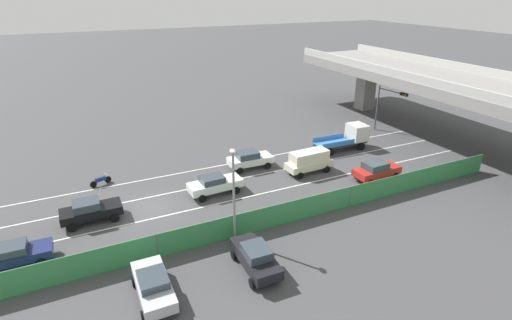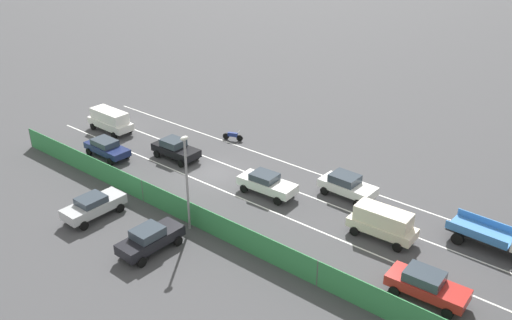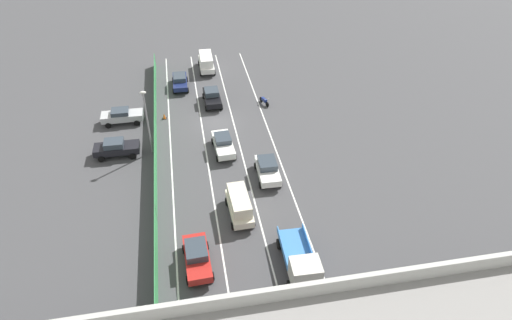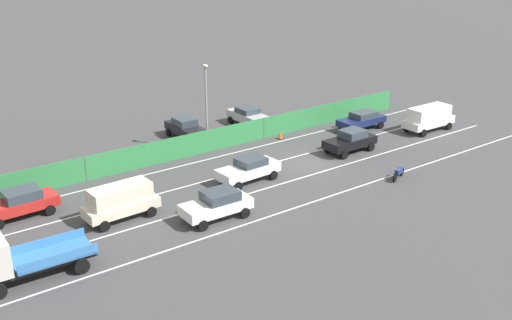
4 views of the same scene
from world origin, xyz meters
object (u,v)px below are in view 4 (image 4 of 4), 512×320
(motorcycle, at_px, (399,173))
(parked_wagon_silver, at_px, (248,116))
(car_sedan_white, at_px, (249,169))
(traffic_cone, at_px, (280,135))
(street_lamp, at_px, (206,99))
(car_van_cream, at_px, (121,200))
(car_sedan_navy, at_px, (362,119))
(car_van_white, at_px, (429,117))
(car_sedan_red, at_px, (20,202))
(flatbed_truck_blue, at_px, (9,260))
(parked_sedan_dark, at_px, (186,128))
(car_hatchback_white, at_px, (217,204))
(car_sedan_black, at_px, (351,140))

(motorcycle, xyz_separation_m, parked_wagon_silver, (16.08, 1.26, 0.45))
(car_sedan_white, xyz_separation_m, traffic_cone, (5.74, -7.38, -0.59))
(street_lamp, bearing_deg, car_sedan_white, 171.16)
(car_van_cream, bearing_deg, car_sedan_navy, -81.01)
(car_sedan_white, bearing_deg, car_van_white, -90.20)
(car_van_cream, xyz_separation_m, motorcycle, (-5.64, -18.09, -0.75))
(car_sedan_red, distance_m, motorcycle, 24.76)
(car_van_cream, relative_size, car_sedan_red, 1.00)
(car_sedan_white, bearing_deg, car_sedan_navy, -76.18)
(motorcycle, height_order, traffic_cone, motorcycle)
(car_van_white, distance_m, flatbed_truck_blue, 36.01)
(parked_sedan_dark, bearing_deg, car_van_cream, 135.08)
(flatbed_truck_blue, xyz_separation_m, parked_wagon_silver, (13.82, -24.16, -0.42))
(car_van_white, distance_m, street_lamp, 19.51)
(car_sedan_navy, distance_m, flatbed_truck_blue, 32.34)
(car_sedan_navy, relative_size, car_hatchback_white, 1.04)
(car_hatchback_white, relative_size, motorcycle, 2.31)
(car_van_white, xyz_separation_m, car_hatchback_white, (-3.46, 23.87, -0.26))
(car_van_cream, distance_m, flatbed_truck_blue, 8.07)
(car_sedan_black, distance_m, street_lamp, 11.62)
(street_lamp, distance_m, traffic_cone, 7.48)
(car_van_cream, height_order, flatbed_truck_blue, flatbed_truck_blue)
(car_van_cream, distance_m, traffic_cone, 17.91)
(flatbed_truck_blue, relative_size, parked_wagon_silver, 1.33)
(car_sedan_red, xyz_separation_m, parked_wagon_silver, (6.56, -21.59, -0.02))
(car_hatchback_white, bearing_deg, car_sedan_red, 52.54)
(car_van_cream, distance_m, parked_wagon_silver, 19.81)
(parked_wagon_silver, bearing_deg, car_van_white, -131.41)
(car_van_white, bearing_deg, traffic_cone, 63.49)
(car_sedan_navy, height_order, parked_sedan_dark, parked_sedan_dark)
(street_lamp, relative_size, traffic_cone, 9.85)
(flatbed_truck_blue, bearing_deg, parked_wagon_silver, -60.23)
(car_van_cream, bearing_deg, car_sedan_black, -89.03)
(parked_sedan_dark, xyz_separation_m, street_lamp, (-3.40, 0.03, 3.23))
(motorcycle, bearing_deg, parked_sedan_dark, 24.65)
(street_lamp, height_order, traffic_cone, street_lamp)
(car_sedan_navy, height_order, street_lamp, street_lamp)
(car_sedan_white, distance_m, parked_wagon_silver, 12.59)
(car_van_white, height_order, traffic_cone, car_van_white)
(car_hatchback_white, height_order, traffic_cone, car_hatchback_white)
(car_van_white, relative_size, parked_wagon_silver, 1.10)
(car_sedan_red, height_order, flatbed_truck_blue, flatbed_truck_blue)
(flatbed_truck_blue, distance_m, parked_wagon_silver, 27.83)
(parked_wagon_silver, bearing_deg, flatbed_truck_blue, 119.77)
(car_sedan_black, xyz_separation_m, car_van_white, (-0.19, -9.17, 0.28))
(motorcycle, bearing_deg, traffic_cone, 6.01)
(car_van_cream, bearing_deg, motorcycle, -107.32)
(motorcycle, distance_m, parked_wagon_silver, 16.14)
(parked_wagon_silver, bearing_deg, car_sedan_navy, -131.93)
(car_sedan_white, height_order, car_sedan_red, car_sedan_red)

